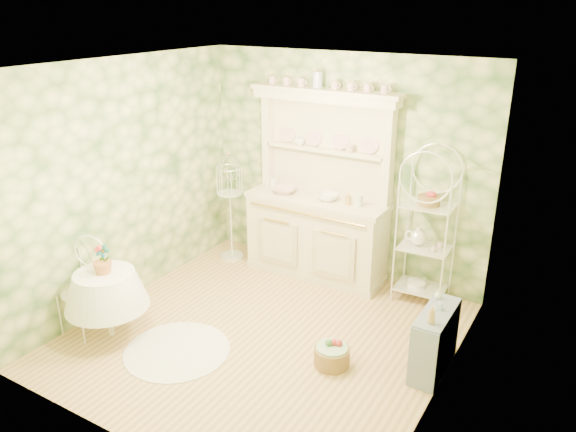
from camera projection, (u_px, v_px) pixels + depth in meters
The scene contains 22 objects.
floor at pixel (263, 335), 5.80m from camera, with size 3.60×3.60×0.00m, color #D8B272.
ceiling at pixel (258, 66), 4.83m from camera, with size 3.60×3.60×0.00m, color white.
wall_left at pixel (125, 183), 6.18m from camera, with size 3.60×3.60×0.00m, color beige.
wall_right at pixel (450, 254), 4.45m from camera, with size 3.60×3.60×0.00m, color beige.
wall_back at pixel (343, 167), 6.76m from camera, with size 3.60×3.60×0.00m, color beige.
wall_front at pixel (117, 292), 3.87m from camera, with size 3.60×3.60×0.00m, color beige.
kitchen_dresser at pixel (317, 187), 6.70m from camera, with size 1.87×0.61×2.29m, color #F4EAC6.
bakers_rack at pixel (426, 227), 6.17m from camera, with size 0.56×0.40×1.81m, color white.
side_shelf at pixel (434, 342), 5.16m from camera, with size 0.25×0.67×0.57m, color #7F89A2.
round_table at pixel (108, 306), 5.67m from camera, with size 0.63×0.63×0.69m, color white.
cafe_chair at pixel (81, 290), 5.68m from camera, with size 0.44×0.44×0.97m, color white.
birdcage_stand at pixel (230, 205), 7.28m from camera, with size 0.35×0.35×1.50m, color white.
floor_basket at pixel (332, 355), 5.29m from camera, with size 0.32×0.32×0.20m, color olive.
lace_rug at pixel (177, 351), 5.53m from camera, with size 1.04×1.04×0.01m, color white.
bowl_floral at pixel (284, 192), 6.92m from camera, with size 0.29×0.29×0.07m, color white.
bowl_white at pixel (328, 200), 6.67m from camera, with size 0.25×0.25×0.08m, color white.
cup_left at pixel (300, 143), 6.83m from camera, with size 0.11×0.11×0.09m, color white.
cup_right at pixel (350, 150), 6.49m from camera, with size 0.10×0.10×0.09m, color white.
potted_geranium at pixel (104, 259), 5.52m from camera, with size 0.15×0.10×0.28m, color #3F7238.
bottle_amber at pixel (432, 316), 4.84m from camera, with size 0.07×0.07×0.17m, color tan.
bottle_blue at pixel (440, 306), 5.07m from camera, with size 0.04×0.04×0.10m, color #A8C4D9.
bottle_glass at pixel (438, 296), 5.25m from camera, with size 0.07×0.07×0.09m, color silver.
Camera 1 is at (2.77, -4.14, 3.23)m, focal length 35.00 mm.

